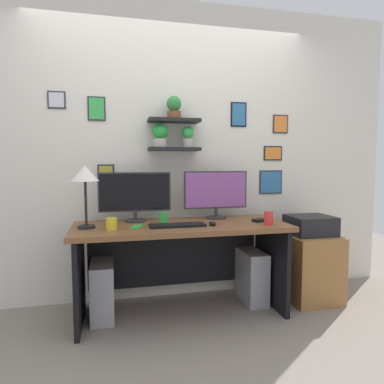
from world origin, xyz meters
TOP-DOWN VIEW (x-y plane):
  - ground_plane at (0.00, 0.00)m, footprint 8.00×8.00m
  - back_wall_assembly at (0.00, 0.44)m, footprint 4.40×0.24m
  - desk at (0.00, 0.06)m, footprint 1.73×0.68m
  - monitor_left at (-0.36, 0.22)m, footprint 0.61×0.18m
  - monitor_right at (0.36, 0.22)m, footprint 0.58×0.18m
  - keyboard at (-0.05, -0.09)m, footprint 0.44×0.14m
  - computer_mouse at (0.23, -0.11)m, footprint 0.06×0.09m
  - desk_lamp at (-0.74, 0.00)m, footprint 0.21×0.21m
  - cell_phone at (-0.36, -0.04)m, footprint 0.11×0.15m
  - coffee_mug at (-0.55, -0.11)m, footprint 0.08×0.08m
  - pen_cup at (-0.14, 0.03)m, footprint 0.07×0.07m
  - scissors_tray at (0.67, -0.03)m, footprint 0.14×0.12m
  - water_cup at (0.67, -0.20)m, footprint 0.07×0.07m
  - drawer_cabinet at (1.20, 0.04)m, footprint 0.44×0.50m
  - printer at (1.20, 0.04)m, footprint 0.38×0.34m
  - computer_tower_left at (-0.64, 0.07)m, footprint 0.18×0.40m
  - computer_tower_right at (0.67, 0.11)m, footprint 0.18×0.40m

SIDE VIEW (x-z plane):
  - ground_plane at x=0.00m, z-range 0.00..0.00m
  - computer_tower_left at x=-0.64m, z-range 0.00..0.45m
  - computer_tower_right at x=0.67m, z-range 0.00..0.46m
  - drawer_cabinet at x=1.20m, z-range 0.00..0.60m
  - desk at x=0.00m, z-range 0.17..0.92m
  - printer at x=1.20m, z-range 0.60..0.77m
  - cell_phone at x=-0.36m, z-range 0.75..0.76m
  - keyboard at x=-0.05m, z-range 0.75..0.77m
  - scissors_tray at x=0.67m, z-range 0.75..0.77m
  - computer_mouse at x=0.23m, z-range 0.75..0.78m
  - coffee_mug at x=-0.55m, z-range 0.75..0.84m
  - pen_cup at x=-0.14m, z-range 0.75..0.85m
  - water_cup at x=0.67m, z-range 0.75..0.86m
  - monitor_left at x=-0.36m, z-range 0.77..1.19m
  - monitor_right at x=0.36m, z-range 0.77..1.19m
  - desk_lamp at x=-0.74m, z-range 0.90..1.38m
  - back_wall_assembly at x=0.00m, z-range 0.01..2.71m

